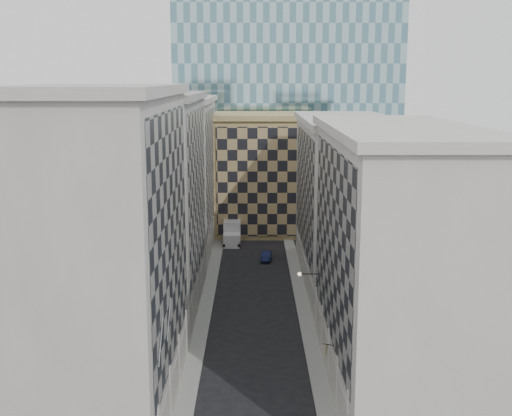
{
  "coord_description": "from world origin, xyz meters",
  "views": [
    {
      "loc": [
        -0.12,
        -33.47,
        24.11
      ],
      "look_at": [
        0.09,
        14.97,
        14.33
      ],
      "focal_mm": 45.0,
      "sensor_mm": 36.0,
      "label": 1
    }
  ],
  "objects": [
    {
      "name": "tan_block",
      "position": [
        2.0,
        67.9,
        9.44
      ],
      "size": [
        16.8,
        14.8,
        18.8
      ],
      "color": "#A18755",
      "rests_on": "ground"
    },
    {
      "name": "sidewalk_east",
      "position": [
        5.25,
        30.0,
        0.07
      ],
      "size": [
        1.5,
        100.0,
        0.15
      ],
      "primitive_type": "cube",
      "color": "gray",
      "rests_on": "ground"
    },
    {
      "name": "bldg_left_a",
      "position": [
        -10.88,
        11.0,
        11.82
      ],
      "size": [
        10.8,
        22.8,
        23.7
      ],
      "color": "#A69F96",
      "rests_on": "ground"
    },
    {
      "name": "bldg_right_b",
      "position": [
        10.89,
        42.0,
        9.85
      ],
      "size": [
        10.8,
        28.8,
        19.7
      ],
      "color": "#B9B3AA",
      "rests_on": "ground"
    },
    {
      "name": "bldg_left_b",
      "position": [
        -10.88,
        33.0,
        11.32
      ],
      "size": [
        10.8,
        22.8,
        22.7
      ],
      "color": "gray",
      "rests_on": "ground"
    },
    {
      "name": "flagpoles_left",
      "position": [
        -5.9,
        6.0,
        8.0
      ],
      "size": [
        0.1,
        6.33,
        2.33
      ],
      "color": "gray",
      "rests_on": "ground"
    },
    {
      "name": "bldg_left_c",
      "position": [
        -10.88,
        55.0,
        10.83
      ],
      "size": [
        10.8,
        22.8,
        21.7
      ],
      "color": "#A69F96",
      "rests_on": "ground"
    },
    {
      "name": "church_tower",
      "position": [
        0.0,
        82.0,
        26.95
      ],
      "size": [
        7.2,
        7.2,
        51.5
      ],
      "color": "#2C2722",
      "rests_on": "ground"
    },
    {
      "name": "sidewalk_west",
      "position": [
        -5.25,
        30.0,
        0.07
      ],
      "size": [
        1.5,
        100.0,
        0.15
      ],
      "primitive_type": "cube",
      "color": "gray",
      "rests_on": "ground"
    },
    {
      "name": "box_truck",
      "position": [
        -3.28,
        59.42,
        1.46
      ],
      "size": [
        2.5,
        6.12,
        3.36
      ],
      "rotation": [
        0.0,
        0.0,
        -0.0
      ],
      "color": "silver",
      "rests_on": "ground"
    },
    {
      "name": "shop_sign",
      "position": [
        5.41,
        12.28,
        3.83
      ],
      "size": [
        0.85,
        0.75,
        0.86
      ],
      "rotation": [
        0.0,
        0.0,
        -0.37
      ],
      "color": "black",
      "rests_on": "ground"
    },
    {
      "name": "bldg_right_a",
      "position": [
        10.88,
        15.0,
        10.32
      ],
      "size": [
        10.8,
        26.8,
        20.7
      ],
      "color": "#B9B3AA",
      "rests_on": "ground"
    },
    {
      "name": "dark_car",
      "position": [
        1.65,
        50.13,
        0.62
      ],
      "size": [
        1.61,
        3.85,
        1.24
      ],
      "primitive_type": "imported",
      "rotation": [
        0.0,
        0.0,
        -0.08
      ],
      "color": "#10163B",
      "rests_on": "ground"
    },
    {
      "name": "bracket_lamp",
      "position": [
        4.38,
        24.0,
        6.2
      ],
      "size": [
        1.98,
        0.36,
        0.36
      ],
      "color": "black",
      "rests_on": "ground"
    }
  ]
}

